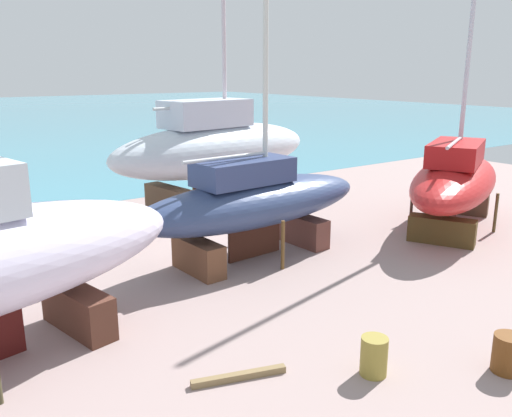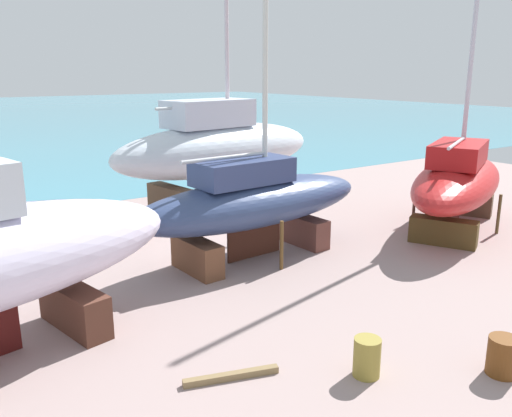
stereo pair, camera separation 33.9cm
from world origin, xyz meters
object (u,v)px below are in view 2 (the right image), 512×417
(barrel_tar_black, at_px, (367,357))
(barrel_by_slipway, at_px, (124,233))
(sailboat_small_center, at_px, (253,201))
(barrel_rust_near, at_px, (503,356))
(sailboat_large_starboard, at_px, (218,148))
(sailboat_mid_port, at_px, (458,180))

(barrel_tar_black, xyz_separation_m, barrel_by_slipway, (-0.84, 11.31, -0.09))
(sailboat_small_center, xyz_separation_m, barrel_by_slipway, (-2.95, 4.08, -1.62))
(barrel_rust_near, bearing_deg, barrel_by_slipway, 103.94)
(sailboat_large_starboard, bearing_deg, barrel_by_slipway, -163.42)
(barrel_tar_black, bearing_deg, barrel_by_slipway, 94.27)
(sailboat_small_center, relative_size, barrel_tar_black, 16.96)
(sailboat_large_starboard, height_order, sailboat_small_center, sailboat_large_starboard)
(barrel_tar_black, bearing_deg, sailboat_large_starboard, 71.16)
(sailboat_large_starboard, distance_m, barrel_tar_black, 14.89)
(sailboat_mid_port, bearing_deg, sailboat_large_starboard, 98.50)
(sailboat_mid_port, height_order, barrel_rust_near, sailboat_mid_port)
(sailboat_small_center, bearing_deg, sailboat_large_starboard, 65.13)
(sailboat_mid_port, distance_m, sailboat_small_center, 8.68)
(sailboat_small_center, xyz_separation_m, barrel_tar_black, (-2.11, -7.22, -1.53))
(sailboat_large_starboard, xyz_separation_m, sailboat_small_center, (-2.64, -6.70, -0.77))
(sailboat_large_starboard, xyz_separation_m, barrel_by_slipway, (-5.59, -2.62, -2.39))
(barrel_tar_black, bearing_deg, sailboat_mid_port, 27.59)
(sailboat_mid_port, bearing_deg, barrel_by_slipway, 126.79)
(sailboat_large_starboard, relative_size, barrel_rust_near, 22.91)
(sailboat_mid_port, relative_size, barrel_by_slipway, 15.85)
(sailboat_mid_port, height_order, barrel_tar_black, sailboat_mid_port)
(sailboat_mid_port, xyz_separation_m, barrel_tar_black, (-10.63, -5.55, -1.53))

